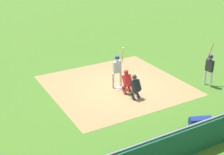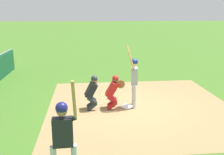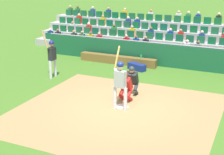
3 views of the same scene
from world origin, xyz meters
name	(u,v)px [view 3 (image 3 of 3)]	position (x,y,z in m)	size (l,w,h in m)	color
ground_plane	(121,107)	(0.00, 0.00, 0.00)	(160.00, 160.00, 0.00)	#406E23
infield_dirt_patch	(116,111)	(0.00, 0.50, 0.00)	(7.12, 6.82, 0.01)	#997B4E
home_plate_marker	(121,106)	(0.00, 0.00, 0.02)	(0.44, 0.44, 0.02)	white
batter_at_plate	(120,80)	(-0.05, 0.26, 1.14)	(0.59, 0.48, 2.32)	silver
catcher_crouching	(125,84)	(0.08, -0.52, 0.71)	(0.48, 0.71, 1.26)	#B41D1C
home_plate_umpire	(132,79)	(0.09, -1.29, 0.69)	(0.49, 0.51, 1.27)	#252D30
dugout_wall	(167,56)	(0.00, -6.03, 0.60)	(14.51, 0.24, 1.26)	#165334
dugout_bench	(117,60)	(2.59, -5.48, 0.22)	(4.39, 0.40, 0.44)	brown
water_bottle_on_bench	(141,57)	(1.21, -5.41, 0.55)	(0.07, 0.07, 0.22)	green
equipment_duffel_bag	(137,67)	(1.19, -4.78, 0.17)	(1.00, 0.36, 0.33)	navy
on_deck_batter	(52,55)	(4.40, -1.95, 1.12)	(0.49, 0.58, 2.31)	silver
bleacher_stand	(183,41)	(-0.01, -9.69, 0.69)	(19.24, 3.59, 2.43)	#9E9A9C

